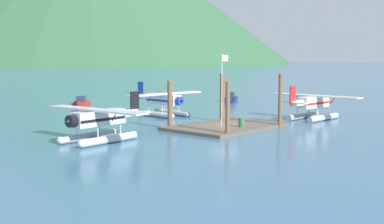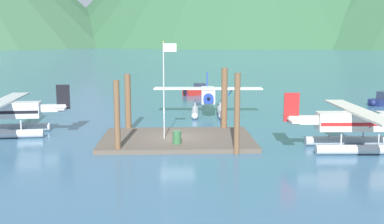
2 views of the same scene
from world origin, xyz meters
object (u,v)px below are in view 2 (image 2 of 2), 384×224
(flagpole, at_px, (165,79))
(seaplane_silver_port_fwd, at_px, (8,115))
(fuel_drum, at_px, (177,137))
(seaplane_white_bow_right, at_px, (208,99))
(boat_navy_open_east, at_px, (384,100))
(seaplane_cream_stbd_aft, at_px, (354,127))
(boat_red_open_north, at_px, (199,91))

(flagpole, distance_m, seaplane_silver_port_fwd, 12.86)
(fuel_drum, relative_size, seaplane_white_bow_right, 0.08)
(flagpole, height_order, boat_navy_open_east, flagpole)
(fuel_drum, xyz_separation_m, seaplane_white_bow_right, (3.14, 13.53, 0.84))
(fuel_drum, height_order, seaplane_cream_stbd_aft, seaplane_cream_stbd_aft)
(seaplane_white_bow_right, relative_size, seaplane_silver_port_fwd, 1.00)
(flagpole, height_order, seaplane_white_bow_right, flagpole)
(seaplane_white_bow_right, relative_size, boat_red_open_north, 2.47)
(boat_navy_open_east, bearing_deg, boat_red_open_north, 152.94)
(seaplane_silver_port_fwd, bearing_deg, fuel_drum, -20.23)
(fuel_drum, bearing_deg, seaplane_white_bow_right, 76.93)
(flagpole, relative_size, seaplane_silver_port_fwd, 0.66)
(fuel_drum, height_order, boat_red_open_north, boat_red_open_north)
(fuel_drum, xyz_separation_m, seaplane_silver_port_fwd, (-12.91, 4.76, 0.84))
(seaplane_white_bow_right, height_order, seaplane_silver_port_fwd, same)
(boat_red_open_north, bearing_deg, fuel_drum, -96.08)
(flagpole, height_order, fuel_drum, flagpole)
(flagpole, bearing_deg, seaplane_cream_stbd_aft, -12.23)
(seaplane_cream_stbd_aft, bearing_deg, boat_red_open_north, 105.49)
(seaplane_white_bow_right, bearing_deg, seaplane_silver_port_fwd, -151.36)
(flagpole, xyz_separation_m, boat_navy_open_east, (24.30, 17.74, -4.03))
(seaplane_white_bow_right, distance_m, boat_navy_open_east, 21.24)
(flagpole, height_order, boat_red_open_north, flagpole)
(seaplane_white_bow_right, xyz_separation_m, boat_red_open_north, (0.04, 16.29, -1.09))
(boat_navy_open_east, bearing_deg, seaplane_white_bow_right, -163.87)
(boat_navy_open_east, height_order, boat_red_open_north, same)
(seaplane_cream_stbd_aft, distance_m, boat_red_open_north, 32.02)
(fuel_drum, bearing_deg, seaplane_silver_port_fwd, 159.77)
(boat_red_open_north, bearing_deg, seaplane_cream_stbd_aft, -74.51)
(fuel_drum, distance_m, boat_red_open_north, 29.98)
(seaplane_white_bow_right, bearing_deg, boat_navy_open_east, 16.13)
(seaplane_cream_stbd_aft, bearing_deg, boat_navy_open_east, 60.01)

